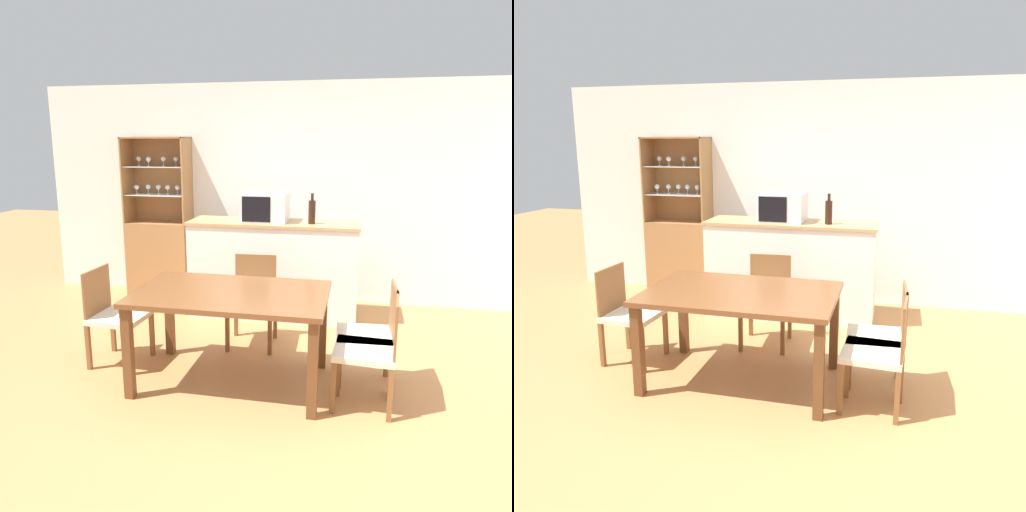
# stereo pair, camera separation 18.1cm
# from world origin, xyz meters

# --- Properties ---
(ground_plane) EXTENTS (18.00, 18.00, 0.00)m
(ground_plane) POSITION_xyz_m (0.00, 0.00, 0.00)
(ground_plane) COLOR #B27A47
(wall_back) EXTENTS (6.80, 0.06, 2.55)m
(wall_back) POSITION_xyz_m (0.00, 2.63, 1.27)
(wall_back) COLOR white
(wall_back) RESTS_ON ground_plane
(kitchen_counter) EXTENTS (1.83, 0.56, 1.05)m
(kitchen_counter) POSITION_xyz_m (-0.39, 1.93, 0.53)
(kitchen_counter) COLOR white
(kitchen_counter) RESTS_ON ground_plane
(display_cabinet) EXTENTS (0.78, 0.36, 1.93)m
(display_cabinet) POSITION_xyz_m (-1.91, 2.43, 0.59)
(display_cabinet) COLOR #A37042
(display_cabinet) RESTS_ON ground_plane
(dining_table) EXTENTS (1.49, 0.94, 0.75)m
(dining_table) POSITION_xyz_m (-0.45, 0.32, 0.66)
(dining_table) COLOR brown
(dining_table) RESTS_ON ground_plane
(dining_chair_side_right_near) EXTENTS (0.46, 0.46, 0.83)m
(dining_chair_side_right_near) POSITION_xyz_m (0.63, 0.17, 0.43)
(dining_chair_side_right_near) COLOR beige
(dining_chair_side_right_near) RESTS_ON ground_plane
(dining_chair_side_right_far) EXTENTS (0.45, 0.45, 0.83)m
(dining_chair_side_right_far) POSITION_xyz_m (0.63, 0.46, 0.43)
(dining_chair_side_right_far) COLOR beige
(dining_chair_side_right_far) RESTS_ON ground_plane
(dining_chair_head_far) EXTENTS (0.45, 0.45, 0.83)m
(dining_chair_head_far) POSITION_xyz_m (-0.45, 1.12, 0.43)
(dining_chair_head_far) COLOR beige
(dining_chair_head_far) RESTS_ON ground_plane
(dining_chair_side_left_far) EXTENTS (0.45, 0.45, 0.83)m
(dining_chair_side_left_far) POSITION_xyz_m (-1.52, 0.46, 0.43)
(dining_chair_side_left_far) COLOR beige
(dining_chair_side_left_far) RESTS_ON ground_plane
(microwave) EXTENTS (0.47, 0.40, 0.30)m
(microwave) POSITION_xyz_m (-0.49, 1.95, 1.20)
(microwave) COLOR silver
(microwave) RESTS_ON kitchen_counter
(wine_bottle) EXTENTS (0.07, 0.07, 0.32)m
(wine_bottle) POSITION_xyz_m (0.01, 1.88, 1.18)
(wine_bottle) COLOR black
(wine_bottle) RESTS_ON kitchen_counter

